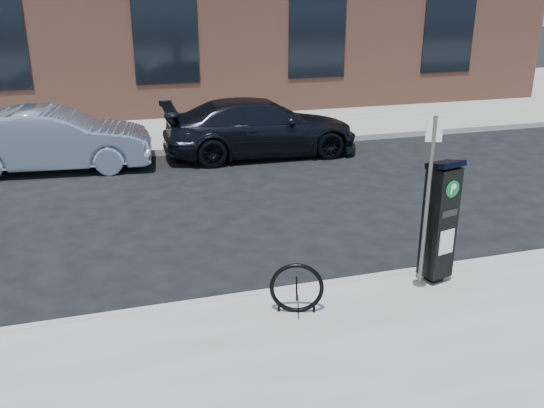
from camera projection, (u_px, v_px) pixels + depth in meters
name	position (u px, v px, depth m)	size (l,w,h in m)	color
ground	(286.00, 297.00, 7.84)	(120.00, 120.00, 0.00)	black
sidewalk_far	(163.00, 109.00, 20.42)	(60.00, 12.00, 0.15)	gray
curb_near	(287.00, 293.00, 7.80)	(60.00, 0.12, 0.16)	#9E9B93
curb_far	(191.00, 150.00, 15.03)	(60.00, 0.12, 0.16)	#9E9B93
parking_kiosk	(440.00, 220.00, 7.70)	(0.47, 0.43, 1.74)	black
sign_pole	(427.00, 205.00, 7.49)	(0.20, 0.19, 2.33)	#5C5751
bike_rack	(297.00, 288.00, 7.09)	(0.65, 0.27, 0.67)	black
car_silver	(53.00, 140.00, 13.34)	(1.54, 4.42, 1.46)	#9DA9C8
car_dark	(261.00, 127.00, 14.64)	(2.02, 4.96, 1.44)	black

